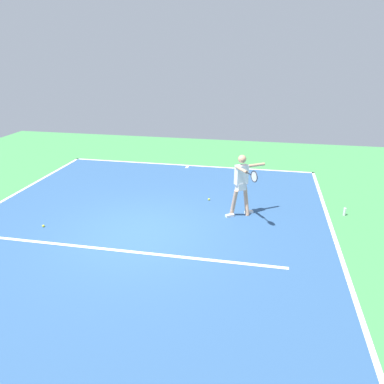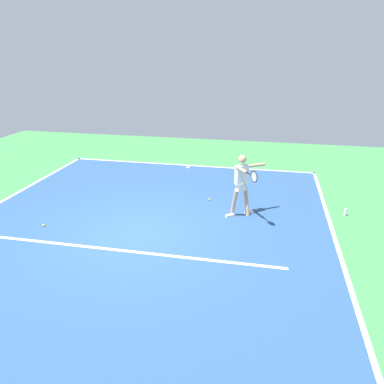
{
  "view_description": "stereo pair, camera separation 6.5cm",
  "coord_description": "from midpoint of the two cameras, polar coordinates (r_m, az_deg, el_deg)",
  "views": [
    {
      "loc": [
        -2.96,
        7.97,
        4.34
      ],
      "look_at": [
        -1.2,
        -0.8,
        0.9
      ],
      "focal_mm": 34.8,
      "sensor_mm": 36.0,
      "label": 1
    },
    {
      "loc": [
        -3.03,
        7.96,
        4.34
      ],
      "look_at": [
        -1.2,
        -0.8,
        0.9
      ],
      "focal_mm": 34.8,
      "sensor_mm": 36.0,
      "label": 2
    }
  ],
  "objects": [
    {
      "name": "ground_plane",
      "position": [
        9.55,
        -7.88,
        -6.21
      ],
      "size": [
        21.42,
        21.42,
        0.0
      ],
      "primitive_type": "plane",
      "color": "#428E4C"
    },
    {
      "name": "court_surface",
      "position": [
        9.55,
        -7.88,
        -6.2
      ],
      "size": [
        9.71,
        12.04,
        0.0
      ],
      "primitive_type": "cube",
      "color": "#2D5484",
      "rests_on": "ground_plane"
    },
    {
      "name": "court_line_baseline_near",
      "position": [
        14.9,
        -0.31,
        4.11
      ],
      "size": [
        9.71,
        0.1,
        0.01
      ],
      "primitive_type": "cube",
      "color": "white",
      "rests_on": "ground_plane"
    },
    {
      "name": "court_line_sideline_left",
      "position": [
        9.25,
        21.84,
        -8.6
      ],
      "size": [
        0.1,
        12.04,
        0.01
      ],
      "primitive_type": "cube",
      "color": "white",
      "rests_on": "ground_plane"
    },
    {
      "name": "court_line_service",
      "position": [
        8.79,
        -9.89,
        -8.88
      ],
      "size": [
        7.28,
        0.1,
        0.01
      ],
      "primitive_type": "cube",
      "color": "white",
      "rests_on": "ground_plane"
    },
    {
      "name": "court_line_centre_mark",
      "position": [
        14.72,
        -0.47,
        3.88
      ],
      "size": [
        0.1,
        0.3,
        0.01
      ],
      "primitive_type": "cube",
      "color": "white",
      "rests_on": "ground_plane"
    },
    {
      "name": "tennis_player",
      "position": [
        10.12,
        7.87,
        1.56
      ],
      "size": [
        0.98,
        1.39,
        1.75
      ],
      "rotation": [
        0.0,
        0.0,
        0.6
      ],
      "color": "tan",
      "rests_on": "ground_plane"
    },
    {
      "name": "tennis_ball_by_baseline",
      "position": [
        11.43,
        2.83,
        -1.14
      ],
      "size": [
        0.07,
        0.07,
        0.07
      ],
      "primitive_type": "sphere",
      "color": "yellow",
      "rests_on": "ground_plane"
    },
    {
      "name": "tennis_ball_by_sideline",
      "position": [
        10.5,
        -21.62,
        -4.79
      ],
      "size": [
        0.07,
        0.07,
        0.07
      ],
      "primitive_type": "sphere",
      "color": "yellow",
      "rests_on": "ground_plane"
    },
    {
      "name": "water_bottle",
      "position": [
        11.2,
        22.58,
        -2.87
      ],
      "size": [
        0.07,
        0.07,
        0.22
      ],
      "primitive_type": "cylinder",
      "color": "white",
      "rests_on": "ground_plane"
    }
  ]
}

